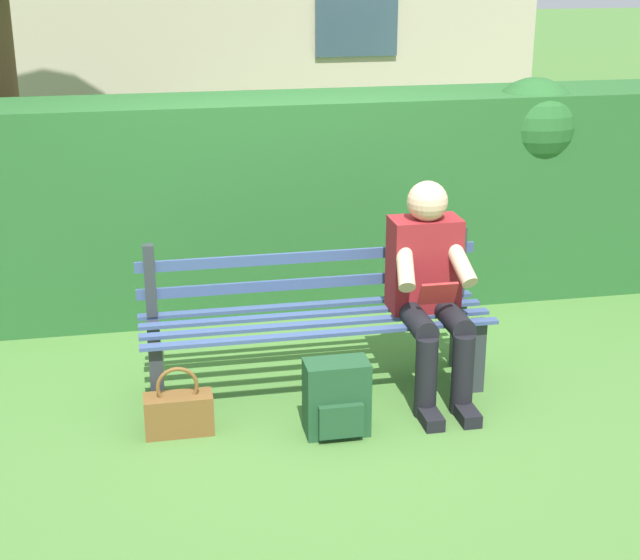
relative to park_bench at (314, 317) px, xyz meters
The scene contains 6 objects.
ground 0.43m from the park_bench, 90.00° to the left, with size 60.00×60.00×0.00m, color #477533.
park_bench is the anchor object (origin of this frame).
person_seated 0.66m from the park_bench, 165.01° to the left, with size 0.44×0.73×1.17m.
hedge_backdrop 1.43m from the park_bench, 102.10° to the right, with size 5.00×0.75×1.52m.
backpack 0.60m from the park_bench, 90.89° to the left, with size 0.32×0.25×0.39m.
handbag 0.93m from the park_bench, 26.97° to the left, with size 0.35×0.15×0.37m.
Camera 1 is at (0.92, 4.71, 2.37)m, focal length 53.39 mm.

